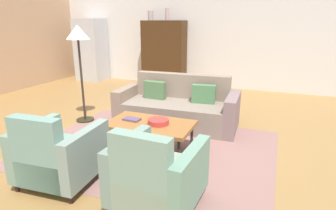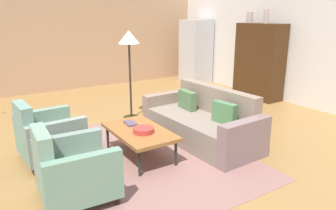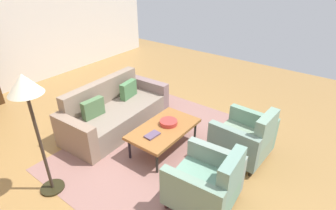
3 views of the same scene
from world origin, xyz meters
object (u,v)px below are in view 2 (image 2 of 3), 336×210
(coffee_table, at_px, (139,132))
(vase_round, at_px, (266,16))
(floor_lamp, at_px, (129,45))
(cabinet, at_px, (259,61))
(fruit_bowl, at_px, (143,130))
(refrigerator, at_px, (196,51))
(armchair_right, at_px, (71,172))
(couch, at_px, (203,123))
(vase_tall, at_px, (250,17))
(book_stack, at_px, (131,123))
(armchair_left, at_px, (46,138))

(coffee_table, xyz_separation_m, vase_round, (-1.35, 4.05, 1.58))
(floor_lamp, bearing_deg, cabinet, 86.46)
(fruit_bowl, relative_size, cabinet, 0.16)
(coffee_table, height_order, refrigerator, refrigerator)
(armchair_right, height_order, fruit_bowl, armchair_right)
(refrigerator, bearing_deg, cabinet, 2.49)
(refrigerator, bearing_deg, floor_lamp, -56.19)
(armchair_right, bearing_deg, couch, 107.13)
(vase_round, distance_m, floor_lamp, 3.43)
(vase_tall, xyz_separation_m, refrigerator, (-2.00, -0.10, -1.00))
(vase_tall, height_order, floor_lamp, vase_tall)
(coffee_table, distance_m, fruit_bowl, 0.15)
(vase_round, distance_m, refrigerator, 2.71)
(couch, xyz_separation_m, cabinet, (-1.45, 2.87, 0.61))
(armchair_right, distance_m, fruit_bowl, 1.26)
(floor_lamp, bearing_deg, fruit_bowl, -20.87)
(couch, height_order, vase_round, vase_round)
(cabinet, distance_m, refrigerator, 2.40)
(book_stack, distance_m, floor_lamp, 1.84)
(vase_tall, bearing_deg, fruit_bowl, -63.97)
(couch, height_order, cabinet, cabinet)
(couch, relative_size, fruit_bowl, 7.30)
(fruit_bowl, bearing_deg, refrigerator, 135.18)
(vase_round, bearing_deg, vase_tall, 180.00)
(floor_lamp, bearing_deg, armchair_left, -60.04)
(fruit_bowl, distance_m, book_stack, 0.42)
(fruit_bowl, xyz_separation_m, floor_lamp, (-1.79, 0.68, 1.00))
(couch, xyz_separation_m, fruit_bowl, (0.13, -1.19, 0.16))
(fruit_bowl, distance_m, vase_round, 4.57)
(coffee_table, xyz_separation_m, refrigerator, (-3.85, 3.95, 0.55))
(cabinet, relative_size, floor_lamp, 1.05)
(armchair_left, relative_size, armchair_right, 1.00)
(armchair_left, bearing_deg, floor_lamp, 116.06)
(fruit_bowl, bearing_deg, coffee_table, -180.00)
(couch, height_order, floor_lamp, floor_lamp)
(couch, relative_size, vase_round, 6.79)
(couch, distance_m, armchair_right, 2.43)
(cabinet, height_order, refrigerator, refrigerator)
(armchair_right, height_order, book_stack, armchair_right)
(vase_round, bearing_deg, refrigerator, -177.71)
(fruit_bowl, bearing_deg, armchair_left, -121.80)
(cabinet, distance_m, floor_lamp, 3.43)
(couch, xyz_separation_m, book_stack, (-0.29, -1.18, 0.14))
(armchair_right, bearing_deg, cabinet, 114.22)
(armchair_left, bearing_deg, couch, 71.98)
(coffee_table, distance_m, armchair_left, 1.31)
(coffee_table, height_order, armchair_left, armchair_left)
(coffee_table, distance_m, refrigerator, 5.55)
(couch, xyz_separation_m, armchair_left, (-0.59, -2.35, 0.06))
(couch, distance_m, armchair_left, 2.43)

